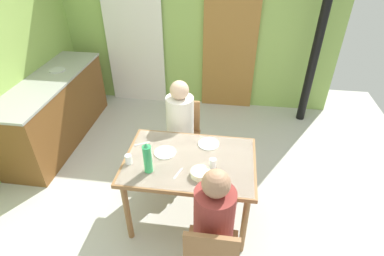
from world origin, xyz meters
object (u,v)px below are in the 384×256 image
(person_far_diner, at_px, (180,119))
(serving_bowl_center, at_px, (201,173))
(kitchen_counter, at_px, (55,110))
(chair_near_diner, at_px, (211,255))
(person_near_diner, at_px, (214,216))
(water_bottle_green_near, at_px, (148,158))
(dining_table, at_px, (190,167))
(chair_far_diner, at_px, (182,133))

(person_far_diner, height_order, serving_bowl_center, person_far_diner)
(kitchen_counter, bearing_deg, chair_near_diner, -39.55)
(person_near_diner, xyz_separation_m, person_far_diner, (-0.47, 1.26, 0.00))
(water_bottle_green_near, bearing_deg, kitchen_counter, 141.92)
(person_far_diner, distance_m, water_bottle_green_near, 0.84)
(chair_near_diner, distance_m, serving_bowl_center, 0.65)
(dining_table, height_order, person_near_diner, person_near_diner)
(chair_near_diner, relative_size, serving_bowl_center, 5.12)
(chair_far_diner, height_order, serving_bowl_center, chair_far_diner)
(dining_table, xyz_separation_m, water_bottle_green_near, (-0.33, -0.19, 0.23))
(chair_near_diner, xyz_separation_m, person_near_diner, (-0.00, 0.14, 0.28))
(dining_table, relative_size, person_far_diner, 1.56)
(dining_table, distance_m, person_near_diner, 0.69)
(serving_bowl_center, bearing_deg, chair_far_diner, 108.57)
(person_near_diner, bearing_deg, person_far_diner, 110.64)
(person_near_diner, distance_m, water_bottle_green_near, 0.75)
(chair_far_diner, distance_m, person_near_diner, 1.50)
(dining_table, distance_m, water_bottle_green_near, 0.45)
(chair_far_diner, bearing_deg, kitchen_counter, -10.85)
(kitchen_counter, xyz_separation_m, chair_near_diner, (2.27, -1.87, 0.05))
(water_bottle_green_near, xyz_separation_m, serving_bowl_center, (0.45, 0.00, -0.11))
(water_bottle_green_near, height_order, serving_bowl_center, water_bottle_green_near)
(kitchen_counter, bearing_deg, dining_table, -29.05)
(kitchen_counter, height_order, water_bottle_green_near, water_bottle_green_near)
(dining_table, xyz_separation_m, person_far_diner, (-0.20, 0.63, 0.12))
(kitchen_counter, distance_m, water_bottle_green_near, 2.16)
(dining_table, height_order, water_bottle_green_near, water_bottle_green_near)
(water_bottle_green_near, bearing_deg, person_near_diner, -35.61)
(person_far_diner, xyz_separation_m, water_bottle_green_near, (-0.13, -0.82, 0.11))
(kitchen_counter, height_order, chair_far_diner, kitchen_counter)
(dining_table, relative_size, person_near_diner, 1.56)
(chair_near_diner, distance_m, water_bottle_green_near, 0.92)
(dining_table, height_order, chair_far_diner, chair_far_diner)
(chair_near_diner, height_order, person_far_diner, person_far_diner)
(dining_table, distance_m, person_far_diner, 0.67)
(person_near_diner, height_order, serving_bowl_center, person_near_diner)
(dining_table, bearing_deg, water_bottle_green_near, -149.68)
(chair_near_diner, bearing_deg, chair_far_diner, 107.20)
(kitchen_counter, distance_m, chair_near_diner, 2.94)
(chair_near_diner, xyz_separation_m, water_bottle_green_near, (-0.61, 0.57, 0.40))
(person_near_diner, relative_size, person_far_diner, 1.00)
(kitchen_counter, bearing_deg, person_far_diner, -14.98)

